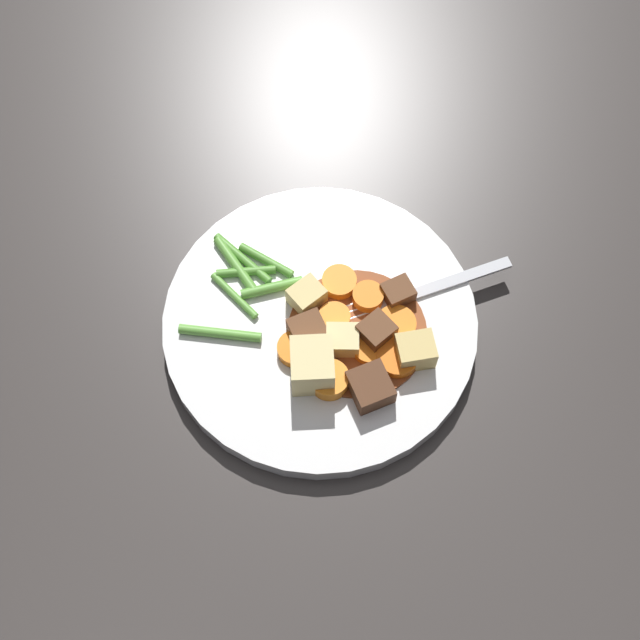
{
  "coord_description": "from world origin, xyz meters",
  "views": [
    {
      "loc": [
        0.19,
        -0.27,
        0.71
      ],
      "look_at": [
        0.0,
        0.0,
        0.02
      ],
      "focal_mm": 50.9,
      "sensor_mm": 36.0,
      "label": 1
    }
  ],
  "objects_px": {
    "carrot_slice_5": "(397,358)",
    "carrot_slice_6": "(368,351)",
    "meat_chunk_0": "(303,328)",
    "carrot_slice_4": "(339,283)",
    "carrot_slice_3": "(300,352)",
    "dinner_plate": "(320,324)",
    "carrot_slice_0": "(334,318)",
    "fork": "(411,295)",
    "meat_chunk_4": "(325,346)",
    "potato_chunk_1": "(307,296)",
    "carrot_slice_2": "(396,325)",
    "potato_chunk_3": "(312,365)",
    "carrot_slice_1": "(368,297)",
    "potato_chunk_2": "(342,341)",
    "potato_chunk_0": "(415,351)",
    "meat_chunk_2": "(376,332)",
    "meat_chunk_1": "(398,293)",
    "meat_chunk_3": "(370,387)",
    "carrot_slice_7": "(329,380)"
  },
  "relations": [
    {
      "from": "carrot_slice_6",
      "to": "meat_chunk_3",
      "type": "bearing_deg",
      "value": -53.19
    },
    {
      "from": "carrot_slice_7",
      "to": "potato_chunk_3",
      "type": "xyz_separation_m",
      "value": [
        -0.02,
        -0.0,
        0.01
      ]
    },
    {
      "from": "meat_chunk_0",
      "to": "fork",
      "type": "height_order",
      "value": "meat_chunk_0"
    },
    {
      "from": "carrot_slice_0",
      "to": "fork",
      "type": "distance_m",
      "value": 0.07
    },
    {
      "from": "dinner_plate",
      "to": "carrot_slice_7",
      "type": "xyz_separation_m",
      "value": [
        0.04,
        -0.04,
        0.02
      ]
    },
    {
      "from": "carrot_slice_0",
      "to": "fork",
      "type": "xyz_separation_m",
      "value": [
        0.04,
        0.06,
        -0.0
      ]
    },
    {
      "from": "potato_chunk_2",
      "to": "dinner_plate",
      "type": "bearing_deg",
      "value": 162.96
    },
    {
      "from": "carrot_slice_2",
      "to": "carrot_slice_6",
      "type": "distance_m",
      "value": 0.03
    },
    {
      "from": "meat_chunk_0",
      "to": "potato_chunk_3",
      "type": "bearing_deg",
      "value": -43.44
    },
    {
      "from": "carrot_slice_2",
      "to": "carrot_slice_3",
      "type": "height_order",
      "value": "same"
    },
    {
      "from": "potato_chunk_0",
      "to": "meat_chunk_3",
      "type": "bearing_deg",
      "value": -105.56
    },
    {
      "from": "dinner_plate",
      "to": "carrot_slice_0",
      "type": "bearing_deg",
      "value": 29.39
    },
    {
      "from": "carrot_slice_2",
      "to": "potato_chunk_3",
      "type": "distance_m",
      "value": 0.08
    },
    {
      "from": "carrot_slice_3",
      "to": "meat_chunk_0",
      "type": "bearing_deg",
      "value": 117.89
    },
    {
      "from": "potato_chunk_1",
      "to": "meat_chunk_2",
      "type": "distance_m",
      "value": 0.07
    },
    {
      "from": "carrot_slice_6",
      "to": "dinner_plate",
      "type": "bearing_deg",
      "value": 176.57
    },
    {
      "from": "carrot_slice_4",
      "to": "carrot_slice_6",
      "type": "height_order",
      "value": "carrot_slice_4"
    },
    {
      "from": "carrot_slice_0",
      "to": "meat_chunk_4",
      "type": "xyz_separation_m",
      "value": [
        0.01,
        -0.03,
        0.0
      ]
    },
    {
      "from": "carrot_slice_5",
      "to": "potato_chunk_1",
      "type": "xyz_separation_m",
      "value": [
        -0.09,
        0.0,
        0.0
      ]
    },
    {
      "from": "carrot_slice_5",
      "to": "meat_chunk_4",
      "type": "bearing_deg",
      "value": -154.09
    },
    {
      "from": "carrot_slice_5",
      "to": "potato_chunk_2",
      "type": "bearing_deg",
      "value": -161.75
    },
    {
      "from": "potato_chunk_0",
      "to": "potato_chunk_3",
      "type": "xyz_separation_m",
      "value": [
        -0.06,
        -0.06,
        0.01
      ]
    },
    {
      "from": "potato_chunk_1",
      "to": "carrot_slice_3",
      "type": "bearing_deg",
      "value": -60.92
    },
    {
      "from": "potato_chunk_2",
      "to": "meat_chunk_2",
      "type": "bearing_deg",
      "value": 48.46
    },
    {
      "from": "potato_chunk_1",
      "to": "meat_chunk_2",
      "type": "xyz_separation_m",
      "value": [
        0.07,
        0.0,
        0.0
      ]
    },
    {
      "from": "meat_chunk_2",
      "to": "meat_chunk_1",
      "type": "bearing_deg",
      "value": 97.7
    },
    {
      "from": "carrot_slice_4",
      "to": "carrot_slice_6",
      "type": "relative_size",
      "value": 1.03
    },
    {
      "from": "carrot_slice_1",
      "to": "carrot_slice_0",
      "type": "bearing_deg",
      "value": -110.9
    },
    {
      "from": "carrot_slice_5",
      "to": "potato_chunk_0",
      "type": "relative_size",
      "value": 1.14
    },
    {
      "from": "potato_chunk_0",
      "to": "carrot_slice_0",
      "type": "bearing_deg",
      "value": -171.47
    },
    {
      "from": "carrot_slice_1",
      "to": "carrot_slice_2",
      "type": "distance_m",
      "value": 0.03
    },
    {
      "from": "carrot_slice_6",
      "to": "carrot_slice_7",
      "type": "distance_m",
      "value": 0.04
    },
    {
      "from": "carrot_slice_1",
      "to": "meat_chunk_2",
      "type": "distance_m",
      "value": 0.04
    },
    {
      "from": "carrot_slice_6",
      "to": "meat_chunk_0",
      "type": "distance_m",
      "value": 0.06
    },
    {
      "from": "carrot_slice_6",
      "to": "meat_chunk_4",
      "type": "height_order",
      "value": "meat_chunk_4"
    },
    {
      "from": "potato_chunk_2",
      "to": "meat_chunk_4",
      "type": "relative_size",
      "value": 1.2
    },
    {
      "from": "carrot_slice_4",
      "to": "meat_chunk_0",
      "type": "xyz_separation_m",
      "value": [
        0.0,
        -0.05,
        0.0
      ]
    },
    {
      "from": "carrot_slice_4",
      "to": "meat_chunk_3",
      "type": "distance_m",
      "value": 0.1
    },
    {
      "from": "carrot_slice_5",
      "to": "carrot_slice_6",
      "type": "height_order",
      "value": "carrot_slice_5"
    },
    {
      "from": "potato_chunk_1",
      "to": "meat_chunk_4",
      "type": "height_order",
      "value": "potato_chunk_1"
    },
    {
      "from": "carrot_slice_1",
      "to": "carrot_slice_2",
      "type": "bearing_deg",
      "value": -13.16
    },
    {
      "from": "dinner_plate",
      "to": "potato_chunk_0",
      "type": "height_order",
      "value": "potato_chunk_0"
    },
    {
      "from": "carrot_slice_2",
      "to": "meat_chunk_4",
      "type": "height_order",
      "value": "meat_chunk_4"
    },
    {
      "from": "meat_chunk_2",
      "to": "carrot_slice_5",
      "type": "bearing_deg",
      "value": -14.83
    },
    {
      "from": "carrot_slice_1",
      "to": "potato_chunk_0",
      "type": "height_order",
      "value": "potato_chunk_0"
    },
    {
      "from": "carrot_slice_2",
      "to": "potato_chunk_3",
      "type": "relative_size",
      "value": 0.88
    },
    {
      "from": "potato_chunk_3",
      "to": "carrot_slice_4",
      "type": "bearing_deg",
      "value": 109.3
    },
    {
      "from": "meat_chunk_1",
      "to": "meat_chunk_4",
      "type": "bearing_deg",
      "value": -106.59
    },
    {
      "from": "carrot_slice_5",
      "to": "potato_chunk_3",
      "type": "distance_m",
      "value": 0.07
    },
    {
      "from": "carrot_slice_4",
      "to": "meat_chunk_1",
      "type": "height_order",
      "value": "meat_chunk_1"
    }
  ]
}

